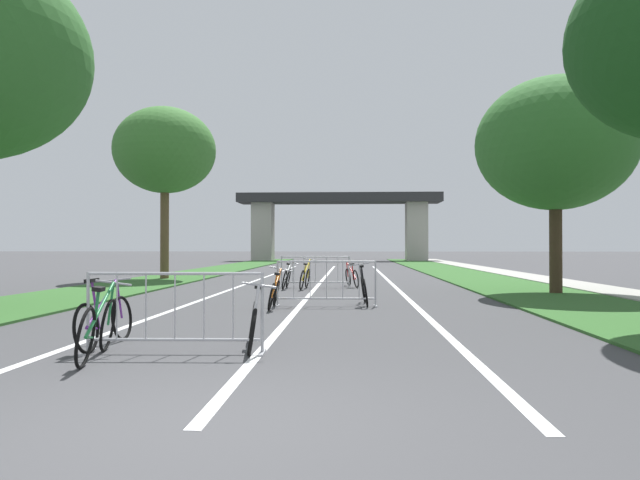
{
  "coord_description": "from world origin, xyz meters",
  "views": [
    {
      "loc": [
        1.19,
        -4.31,
        1.38
      ],
      "look_at": [
        0.41,
        10.02,
        1.54
      ],
      "focal_mm": 32.73,
      "sensor_mm": 36.0,
      "label": 1
    }
  ],
  "objects_px": {
    "bicycle_black_6": "(364,289)",
    "bicycle_red_1": "(352,277)",
    "crowd_barrier_third": "(315,272)",
    "bicycle_green_5": "(98,328)",
    "crowd_barrier_nearest": "(175,313)",
    "bicycle_purple_3": "(105,320)",
    "bicycle_silver_0": "(253,323)",
    "bicycle_white_4": "(287,278)",
    "bicycle_yellow_2": "(305,278)",
    "tree_left_pine_near": "(165,151)",
    "bicycle_orange_7": "(274,293)",
    "crowd_barrier_second": "(326,284)",
    "tree_right_maple_mid": "(555,144)"
  },
  "relations": [
    {
      "from": "bicycle_black_6",
      "to": "bicycle_red_1",
      "type": "bearing_deg",
      "value": 90.95
    },
    {
      "from": "crowd_barrier_third",
      "to": "bicycle_green_5",
      "type": "distance_m",
      "value": 12.56
    },
    {
      "from": "crowd_barrier_nearest",
      "to": "bicycle_purple_3",
      "type": "relative_size",
      "value": 1.34
    },
    {
      "from": "bicycle_silver_0",
      "to": "bicycle_green_5",
      "type": "distance_m",
      "value": 1.96
    },
    {
      "from": "bicycle_silver_0",
      "to": "bicycle_white_4",
      "type": "height_order",
      "value": "bicycle_silver_0"
    },
    {
      "from": "bicycle_green_5",
      "to": "bicycle_yellow_2",
      "type": "bearing_deg",
      "value": 72.1
    },
    {
      "from": "tree_left_pine_near",
      "to": "bicycle_white_4",
      "type": "height_order",
      "value": "tree_left_pine_near"
    },
    {
      "from": "bicycle_yellow_2",
      "to": "bicycle_white_4",
      "type": "xyz_separation_m",
      "value": [
        -0.6,
        0.06,
        -0.0
      ]
    },
    {
      "from": "bicycle_purple_3",
      "to": "bicycle_white_4",
      "type": "xyz_separation_m",
      "value": [
        1.28,
        11.02,
        -0.01
      ]
    },
    {
      "from": "crowd_barrier_third",
      "to": "bicycle_silver_0",
      "type": "relative_size",
      "value": 1.43
    },
    {
      "from": "bicycle_silver_0",
      "to": "bicycle_purple_3",
      "type": "relative_size",
      "value": 0.94
    },
    {
      "from": "tree_left_pine_near",
      "to": "crowd_barrier_third",
      "type": "distance_m",
      "value": 9.3
    },
    {
      "from": "bicycle_yellow_2",
      "to": "bicycle_orange_7",
      "type": "distance_m",
      "value": 5.93
    },
    {
      "from": "bicycle_red_1",
      "to": "bicycle_black_6",
      "type": "relative_size",
      "value": 0.96
    },
    {
      "from": "bicycle_white_4",
      "to": "bicycle_orange_7",
      "type": "bearing_deg",
      "value": -85.36
    },
    {
      "from": "bicycle_red_1",
      "to": "bicycle_white_4",
      "type": "height_order",
      "value": "bicycle_white_4"
    },
    {
      "from": "bicycle_orange_7",
      "to": "crowd_barrier_second",
      "type": "bearing_deg",
      "value": 22.48
    },
    {
      "from": "crowd_barrier_nearest",
      "to": "bicycle_green_5",
      "type": "distance_m",
      "value": 0.94
    },
    {
      "from": "bicycle_red_1",
      "to": "bicycle_yellow_2",
      "type": "height_order",
      "value": "bicycle_yellow_2"
    },
    {
      "from": "tree_left_pine_near",
      "to": "bicycle_red_1",
      "type": "bearing_deg",
      "value": -27.14
    },
    {
      "from": "bicycle_red_1",
      "to": "bicycle_black_6",
      "type": "xyz_separation_m",
      "value": [
        0.29,
        -6.06,
        0.03
      ]
    },
    {
      "from": "tree_left_pine_near",
      "to": "bicycle_white_4",
      "type": "distance_m",
      "value": 9.06
    },
    {
      "from": "tree_right_maple_mid",
      "to": "crowd_barrier_nearest",
      "type": "xyz_separation_m",
      "value": [
        -8.13,
        -9.68,
        -3.81
      ]
    },
    {
      "from": "tree_right_maple_mid",
      "to": "bicycle_silver_0",
      "type": "relative_size",
      "value": 3.85
    },
    {
      "from": "bicycle_yellow_2",
      "to": "crowd_barrier_third",
      "type": "bearing_deg",
      "value": 68.21
    },
    {
      "from": "tree_left_pine_near",
      "to": "bicycle_green_5",
      "type": "height_order",
      "value": "tree_left_pine_near"
    },
    {
      "from": "crowd_barrier_nearest",
      "to": "bicycle_yellow_2",
      "type": "distance_m",
      "value": 11.43
    },
    {
      "from": "crowd_barrier_third",
      "to": "bicycle_silver_0",
      "type": "xyz_separation_m",
      "value": [
        -0.12,
        -11.56,
        -0.18
      ]
    },
    {
      "from": "bicycle_white_4",
      "to": "bicycle_green_5",
      "type": "distance_m",
      "value": 11.94
    },
    {
      "from": "bicycle_yellow_2",
      "to": "bicycle_orange_7",
      "type": "height_order",
      "value": "bicycle_yellow_2"
    },
    {
      "from": "crowd_barrier_nearest",
      "to": "bicycle_silver_0",
      "type": "relative_size",
      "value": 1.43
    },
    {
      "from": "crowd_barrier_second",
      "to": "bicycle_white_4",
      "type": "relative_size",
      "value": 1.46
    },
    {
      "from": "bicycle_orange_7",
      "to": "crowd_barrier_third",
      "type": "bearing_deg",
      "value": 83.89
    },
    {
      "from": "crowd_barrier_nearest",
      "to": "bicycle_silver_0",
      "type": "xyz_separation_m",
      "value": [
        0.94,
        0.42,
        -0.18
      ]
    },
    {
      "from": "tree_right_maple_mid",
      "to": "bicycle_green_5",
      "type": "height_order",
      "value": "tree_right_maple_mid"
    },
    {
      "from": "bicycle_silver_0",
      "to": "bicycle_yellow_2",
      "type": "relative_size",
      "value": 0.97
    },
    {
      "from": "tree_left_pine_near",
      "to": "bicycle_yellow_2",
      "type": "bearing_deg",
      "value": -38.83
    },
    {
      "from": "bicycle_silver_0",
      "to": "bicycle_yellow_2",
      "type": "bearing_deg",
      "value": -98.3
    },
    {
      "from": "tree_left_pine_near",
      "to": "crowd_barrier_third",
      "type": "height_order",
      "value": "tree_left_pine_near"
    },
    {
      "from": "tree_left_pine_near",
      "to": "crowd_barrier_nearest",
      "type": "relative_size",
      "value": 3.08
    },
    {
      "from": "tree_right_maple_mid",
      "to": "crowd_barrier_nearest",
      "type": "relative_size",
      "value": 2.69
    },
    {
      "from": "bicycle_red_1",
      "to": "bicycle_yellow_2",
      "type": "bearing_deg",
      "value": -159.17
    },
    {
      "from": "crowd_barrier_nearest",
      "to": "bicycle_black_6",
      "type": "bearing_deg",
      "value": 68.19
    },
    {
      "from": "tree_left_pine_near",
      "to": "bicycle_yellow_2",
      "type": "distance_m",
      "value": 9.48
    },
    {
      "from": "crowd_barrier_nearest",
      "to": "bicycle_purple_3",
      "type": "xyz_separation_m",
      "value": [
        -1.12,
        0.45,
        -0.15
      ]
    },
    {
      "from": "tree_left_pine_near",
      "to": "bicycle_red_1",
      "type": "xyz_separation_m",
      "value": [
        7.78,
        -3.99,
        -5.02
      ]
    },
    {
      "from": "bicycle_red_1",
      "to": "bicycle_green_5",
      "type": "xyz_separation_m",
      "value": [
        -3.09,
        -12.9,
        0.04
      ]
    },
    {
      "from": "crowd_barrier_nearest",
      "to": "bicycle_purple_3",
      "type": "bearing_deg",
      "value": 158.18
    },
    {
      "from": "crowd_barrier_nearest",
      "to": "bicycle_white_4",
      "type": "bearing_deg",
      "value": 89.19
    },
    {
      "from": "bicycle_green_5",
      "to": "crowd_barrier_second",
      "type": "bearing_deg",
      "value": 58.37
    }
  ]
}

